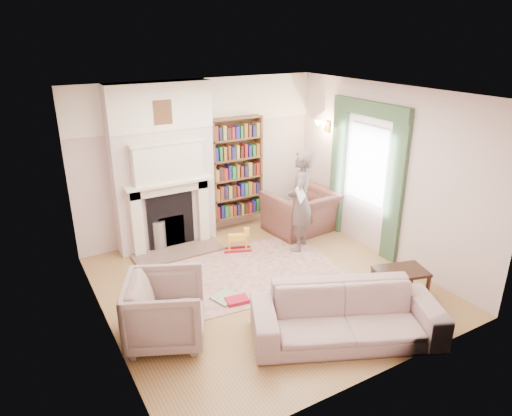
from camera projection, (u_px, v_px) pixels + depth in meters
floor at (264, 285)px, 6.81m from camera, size 4.50×4.50×0.00m
ceiling at (266, 93)px, 5.79m from camera, size 4.50×4.50×0.00m
wall_back at (200, 159)px, 8.11m from camera, size 4.50×0.00×4.50m
wall_front at (382, 265)px, 4.48m from camera, size 4.50×0.00×4.50m
wall_left at (98, 230)px, 5.25m from camera, size 0.00×4.50×4.50m
wall_right at (385, 173)px, 7.34m from camera, size 0.00×4.50×4.50m
fireplace at (164, 169)px, 7.61m from camera, size 1.70×0.58×2.80m
bookcase at (236, 168)px, 8.39m from camera, size 1.00×0.24×1.85m
window at (367, 164)px, 7.64m from camera, size 0.02×0.90×1.30m
curtain_left at (395, 191)px, 7.14m from camera, size 0.07×0.32×2.40m
curtain_right at (338, 169)px, 8.28m from camera, size 0.07×0.32×2.40m
pelmet at (370, 109)px, 7.28m from camera, size 0.09×1.70×0.24m
wall_sconce at (319, 128)px, 8.27m from camera, size 0.20×0.24×0.24m
rug at (257, 270)px, 7.23m from camera, size 2.63×2.11×0.01m
armchair_reading at (301, 212)px, 8.50m from camera, size 1.28×1.14×0.77m
armchair_left at (166, 310)px, 5.47m from camera, size 1.21×1.20×0.84m
sofa at (346, 315)px, 5.52m from camera, size 2.43×1.75×0.66m
man_reading at (300, 201)px, 7.63m from camera, size 0.76×0.74×1.76m
newspaper at (300, 193)px, 7.31m from camera, size 0.33×0.31×0.24m
coffee_table at (399, 284)px, 6.39m from camera, size 0.80×0.62×0.45m
paraffin_heater at (159, 235)px, 7.79m from camera, size 0.31×0.31×0.55m
rocking_horse at (237, 240)px, 7.77m from camera, size 0.51×0.35×0.42m
board_game at (226, 298)px, 6.44m from camera, size 0.41×0.41×0.03m
game_box_lid at (237, 300)px, 6.35m from camera, size 0.33×0.24×0.05m
comic_annuals at (281, 291)px, 6.60m from camera, size 0.49×0.47×0.02m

